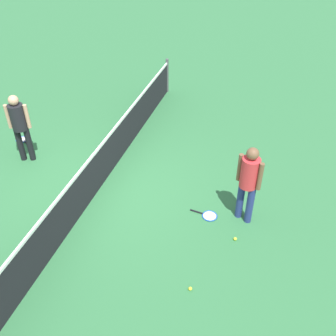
{
  "coord_description": "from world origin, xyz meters",
  "views": [
    {
      "loc": [
        -5.93,
        -3.41,
        5.56
      ],
      "look_at": [
        -0.02,
        -1.58,
        0.9
      ],
      "focal_mm": 41.85,
      "sensor_mm": 36.0,
      "label": 1
    }
  ],
  "objects_px": {
    "player_near_side": "(249,179)",
    "tennis_ball_baseline": "(190,289)",
    "tennis_racket_far_player": "(22,140)",
    "tennis_ball_by_net": "(235,239)",
    "player_far_side": "(19,123)",
    "tennis_racket_near_player": "(208,215)"
  },
  "relations": [
    {
      "from": "tennis_ball_by_net",
      "to": "player_near_side",
      "type": "bearing_deg",
      "value": -4.36
    },
    {
      "from": "player_far_side",
      "to": "tennis_ball_baseline",
      "type": "distance_m",
      "value": 5.4
    },
    {
      "from": "player_near_side",
      "to": "tennis_racket_near_player",
      "type": "xyz_separation_m",
      "value": [
        -0.14,
        0.67,
        -1.0
      ]
    },
    {
      "from": "player_near_side",
      "to": "player_far_side",
      "type": "xyz_separation_m",
      "value": [
        0.51,
        5.29,
        0.0
      ]
    },
    {
      "from": "player_far_side",
      "to": "tennis_ball_baseline",
      "type": "xyz_separation_m",
      "value": [
        -2.47,
        -4.7,
        -0.98
      ]
    },
    {
      "from": "player_near_side",
      "to": "tennis_ball_by_net",
      "type": "distance_m",
      "value": 1.16
    },
    {
      "from": "tennis_racket_far_player",
      "to": "tennis_ball_baseline",
      "type": "relative_size",
      "value": 8.97
    },
    {
      "from": "tennis_racket_far_player",
      "to": "tennis_ball_baseline",
      "type": "distance_m",
      "value": 6.2
    },
    {
      "from": "player_near_side",
      "to": "tennis_ball_by_net",
      "type": "relative_size",
      "value": 25.76
    },
    {
      "from": "tennis_racket_far_player",
      "to": "tennis_ball_by_net",
      "type": "height_order",
      "value": "tennis_ball_by_net"
    },
    {
      "from": "tennis_racket_far_player",
      "to": "tennis_ball_baseline",
      "type": "bearing_deg",
      "value": -120.58
    },
    {
      "from": "tennis_ball_baseline",
      "to": "tennis_ball_by_net",
      "type": "bearing_deg",
      "value": -21.86
    },
    {
      "from": "player_far_side",
      "to": "tennis_racket_far_player",
      "type": "bearing_deg",
      "value": 42.89
    },
    {
      "from": "player_near_side",
      "to": "tennis_ball_baseline",
      "type": "height_order",
      "value": "player_near_side"
    },
    {
      "from": "player_far_side",
      "to": "tennis_ball_baseline",
      "type": "bearing_deg",
      "value": -117.72
    },
    {
      "from": "player_near_side",
      "to": "player_far_side",
      "type": "height_order",
      "value": "same"
    },
    {
      "from": "tennis_racket_near_player",
      "to": "tennis_ball_baseline",
      "type": "height_order",
      "value": "tennis_ball_baseline"
    },
    {
      "from": "tennis_racket_far_player",
      "to": "tennis_ball_by_net",
      "type": "xyz_separation_m",
      "value": [
        -1.83,
        -5.87,
        0.02
      ]
    },
    {
      "from": "tennis_racket_near_player",
      "to": "tennis_racket_far_player",
      "type": "relative_size",
      "value": 1.01
    },
    {
      "from": "player_near_side",
      "to": "tennis_racket_near_player",
      "type": "height_order",
      "value": "player_near_side"
    },
    {
      "from": "tennis_racket_far_player",
      "to": "player_near_side",
      "type": "bearing_deg",
      "value": -101.41
    },
    {
      "from": "player_near_side",
      "to": "tennis_racket_near_player",
      "type": "distance_m",
      "value": 1.21
    }
  ]
}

